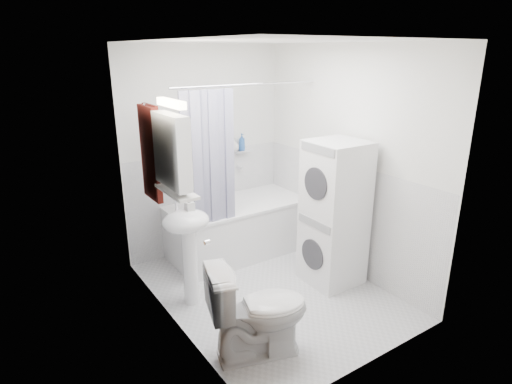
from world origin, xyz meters
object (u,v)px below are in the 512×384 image
washer_dryer (334,214)px  toilet (258,311)px  sink (187,236)px  bathtub (239,225)px

washer_dryer → toilet: bearing=-156.4°
sink → washer_dryer: bearing=-16.5°
washer_dryer → toilet: 1.45m
sink → toilet: (0.14, -0.96, -0.31)m
bathtub → sink: 1.24m
bathtub → toilet: 1.85m
bathtub → washer_dryer: bearing=-67.7°
bathtub → washer_dryer: size_ratio=1.11×
bathtub → toilet: toilet is taller
washer_dryer → bathtub: bearing=113.3°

